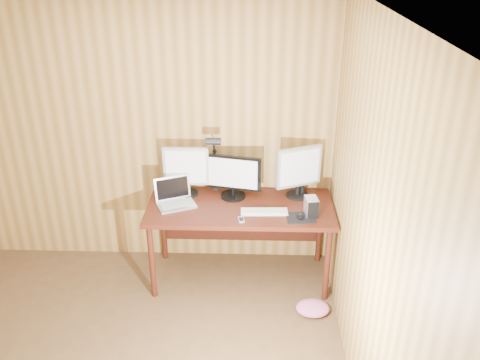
{
  "coord_description": "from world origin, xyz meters",
  "views": [
    {
      "loc": [
        1.05,
        -2.19,
        2.86
      ],
      "look_at": [
        0.93,
        1.58,
        1.02
      ],
      "focal_mm": 38.0,
      "sensor_mm": 36.0,
      "label": 1
    }
  ],
  "objects_px": {
    "mouse": "(301,216)",
    "desk_lamp": "(214,156)",
    "laptop": "(175,198)",
    "hard_drive": "(311,207)",
    "desk": "(240,214)",
    "phone": "(241,220)",
    "speaker": "(302,188)",
    "monitor_left": "(186,170)",
    "monitor_right": "(299,171)",
    "keyboard": "(264,212)",
    "monitor_center": "(233,176)"
  },
  "relations": [
    {
      "from": "laptop",
      "to": "keyboard",
      "type": "xyz_separation_m",
      "value": [
        0.77,
        -0.14,
        -0.05
      ]
    },
    {
      "from": "mouse",
      "to": "desk_lamp",
      "type": "xyz_separation_m",
      "value": [
        -0.74,
        0.43,
        0.34
      ]
    },
    {
      "from": "desk",
      "to": "desk_lamp",
      "type": "relative_size",
      "value": 2.71
    },
    {
      "from": "laptop",
      "to": "mouse",
      "type": "xyz_separation_m",
      "value": [
        1.07,
        -0.22,
        -0.03
      ]
    },
    {
      "from": "monitor_left",
      "to": "laptop",
      "type": "height_order",
      "value": "monitor_left"
    },
    {
      "from": "desk_lamp",
      "to": "keyboard",
      "type": "bearing_deg",
      "value": -31.2
    },
    {
      "from": "monitor_right",
      "to": "phone",
      "type": "distance_m",
      "value": 0.7
    },
    {
      "from": "keyboard",
      "to": "monitor_center",
      "type": "bearing_deg",
      "value": 133.08
    },
    {
      "from": "laptop",
      "to": "hard_drive",
      "type": "distance_m",
      "value": 1.17
    },
    {
      "from": "mouse",
      "to": "hard_drive",
      "type": "relative_size",
      "value": 0.66
    },
    {
      "from": "phone",
      "to": "monitor_center",
      "type": "bearing_deg",
      "value": 92.5
    },
    {
      "from": "desk",
      "to": "desk_lamp",
      "type": "height_order",
      "value": "desk_lamp"
    },
    {
      "from": "keyboard",
      "to": "phone",
      "type": "distance_m",
      "value": 0.23
    },
    {
      "from": "keyboard",
      "to": "speaker",
      "type": "height_order",
      "value": "speaker"
    },
    {
      "from": "hard_drive",
      "to": "laptop",
      "type": "bearing_deg",
      "value": 163.28
    },
    {
      "from": "keyboard",
      "to": "mouse",
      "type": "relative_size",
      "value": 3.85
    },
    {
      "from": "mouse",
      "to": "desk_lamp",
      "type": "height_order",
      "value": "desk_lamp"
    },
    {
      "from": "desk_lamp",
      "to": "desk",
      "type": "bearing_deg",
      "value": -27.43
    },
    {
      "from": "monitor_center",
      "to": "desk_lamp",
      "type": "distance_m",
      "value": 0.24
    },
    {
      "from": "keyboard",
      "to": "desk_lamp",
      "type": "relative_size",
      "value": 0.67
    },
    {
      "from": "desk",
      "to": "mouse",
      "type": "height_order",
      "value": "mouse"
    },
    {
      "from": "monitor_left",
      "to": "keyboard",
      "type": "relative_size",
      "value": 1.14
    },
    {
      "from": "desk",
      "to": "laptop",
      "type": "bearing_deg",
      "value": -175.2
    },
    {
      "from": "speaker",
      "to": "desk_lamp",
      "type": "xyz_separation_m",
      "value": [
        -0.78,
        0.0,
        0.31
      ]
    },
    {
      "from": "mouse",
      "to": "speaker",
      "type": "distance_m",
      "value": 0.43
    },
    {
      "from": "hard_drive",
      "to": "phone",
      "type": "distance_m",
      "value": 0.59
    },
    {
      "from": "monitor_center",
      "to": "speaker",
      "type": "bearing_deg",
      "value": 18.58
    },
    {
      "from": "monitor_right",
      "to": "desk_lamp",
      "type": "distance_m",
      "value": 0.75
    },
    {
      "from": "monitor_center",
      "to": "laptop",
      "type": "relative_size",
      "value": 1.3
    },
    {
      "from": "desk",
      "to": "speaker",
      "type": "xyz_separation_m",
      "value": [
        0.55,
        0.16,
        0.18
      ]
    },
    {
      "from": "laptop",
      "to": "phone",
      "type": "height_order",
      "value": "laptop"
    },
    {
      "from": "monitor_center",
      "to": "hard_drive",
      "type": "bearing_deg",
      "value": -12.52
    },
    {
      "from": "keyboard",
      "to": "speaker",
      "type": "bearing_deg",
      "value": 43.46
    },
    {
      "from": "phone",
      "to": "mouse",
      "type": "bearing_deg",
      "value": -3.09
    },
    {
      "from": "monitor_left",
      "to": "desk_lamp",
      "type": "height_order",
      "value": "desk_lamp"
    },
    {
      "from": "mouse",
      "to": "phone",
      "type": "distance_m",
      "value": 0.49
    },
    {
      "from": "monitor_right",
      "to": "mouse",
      "type": "distance_m",
      "value": 0.45
    },
    {
      "from": "monitor_center",
      "to": "mouse",
      "type": "xyz_separation_m",
      "value": [
        0.57,
        -0.35,
        -0.18
      ]
    },
    {
      "from": "hard_drive",
      "to": "speaker",
      "type": "distance_m",
      "value": 0.37
    },
    {
      "from": "phone",
      "to": "desk_lamp",
      "type": "relative_size",
      "value": 0.16
    },
    {
      "from": "monitor_left",
      "to": "keyboard",
      "type": "distance_m",
      "value": 0.79
    },
    {
      "from": "monitor_left",
      "to": "speaker",
      "type": "bearing_deg",
      "value": 1.6
    },
    {
      "from": "monitor_center",
      "to": "laptop",
      "type": "distance_m",
      "value": 0.54
    },
    {
      "from": "monitor_right",
      "to": "speaker",
      "type": "height_order",
      "value": "monitor_right"
    },
    {
      "from": "monitor_left",
      "to": "hard_drive",
      "type": "distance_m",
      "value": 1.14
    },
    {
      "from": "monitor_left",
      "to": "phone",
      "type": "height_order",
      "value": "monitor_left"
    },
    {
      "from": "hard_drive",
      "to": "keyboard",
      "type": "bearing_deg",
      "value": 167.61
    },
    {
      "from": "desk",
      "to": "hard_drive",
      "type": "height_order",
      "value": "hard_drive"
    },
    {
      "from": "speaker",
      "to": "monitor_center",
      "type": "bearing_deg",
      "value": -173.21
    },
    {
      "from": "hard_drive",
      "to": "speaker",
      "type": "height_order",
      "value": "hard_drive"
    }
  ]
}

